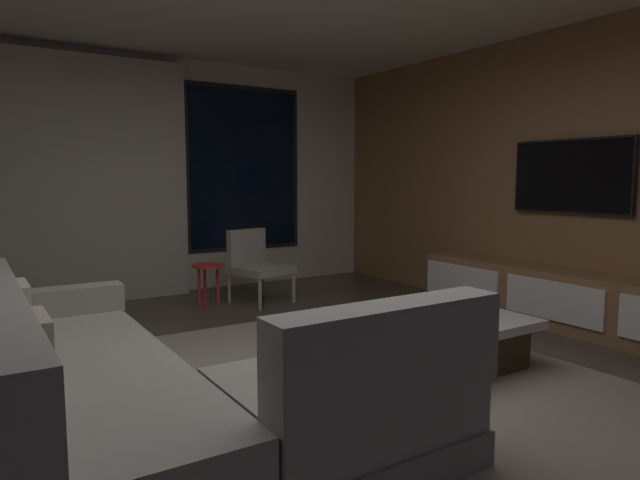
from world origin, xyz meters
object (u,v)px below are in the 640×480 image
Objects in this scene: accent_chair_near_window at (256,262)px; mounted_tv at (571,176)px; side_stool at (208,273)px; coffee_table at (427,337)px; media_console at (573,302)px; sectional_couch at (148,394)px; book_stack_on_coffee_table at (431,307)px.

accent_chair_near_window is 3.22m from mounted_tv.
coffee_table is at bearing -73.98° from side_stool.
coffee_table is at bearing -175.61° from mounted_tv.
coffee_table is 1.49× the size of accent_chair_near_window.
media_console is at bearing -132.40° from mounted_tv.
book_stack_on_coffee_table is (2.15, 0.30, 0.10)m from sectional_couch.
sectional_couch reaches higher than accent_chair_near_window.
mounted_tv is (1.85, 0.14, 1.16)m from coffee_table.
accent_chair_near_window is at bearing 125.21° from media_console.
sectional_couch is 2.17× the size of mounted_tv.
sectional_couch is 2.08m from coffee_table.
accent_chair_near_window is 0.57m from side_stool.
coffee_table is at bearing -86.84° from accent_chair_near_window.
coffee_table is at bearing 6.61° from sectional_couch.
sectional_couch is 4.07m from mounted_tv.
sectional_couch reaches higher than book_stack_on_coffee_table.
coffee_table is 2.52m from accent_chair_near_window.
media_console is (1.80, -2.56, -0.18)m from accent_chair_near_window.
sectional_couch is 2.16× the size of coffee_table.
accent_chair_near_window is (-0.14, 2.50, 0.25)m from coffee_table.
accent_chair_near_window reaches higher than media_console.
sectional_couch is 2.18m from book_stack_on_coffee_table.
side_stool is 3.45m from media_console.
media_console is at bearing -54.79° from accent_chair_near_window.
accent_chair_near_window is 0.68× the size of mounted_tv.
side_stool is at bearing 137.83° from mounted_tv.
mounted_tv reaches higher than side_stool.
book_stack_on_coffee_table is 2.00m from mounted_tv.
media_console reaches higher than coffee_table.
coffee_table is 0.37× the size of media_console.
accent_chair_near_window is (-0.23, 2.44, 0.05)m from book_stack_on_coffee_table.
side_stool is (1.36, 2.69, 0.08)m from sectional_couch.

